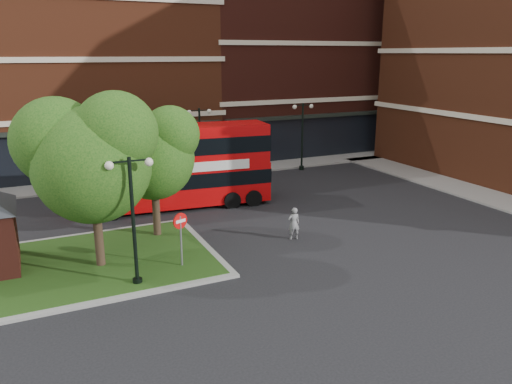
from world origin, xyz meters
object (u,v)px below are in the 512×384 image
woman (294,223)px  car_white (215,170)px  car_silver (130,173)px  bus (174,161)px

woman → car_white: 12.52m
woman → car_white: (0.70, 12.50, -0.12)m
car_silver → car_white: size_ratio=1.01×
bus → woman: size_ratio=6.98×
car_silver → car_white: bearing=-112.5°
woman → car_white: woman is taller
bus → car_white: bearing=56.2°
woman → bus: bearing=-56.2°
bus → car_white: bus is taller
car_white → car_silver: bearing=82.0°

